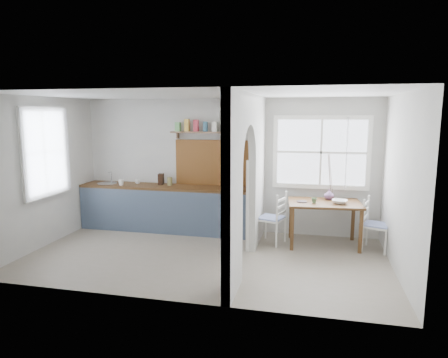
% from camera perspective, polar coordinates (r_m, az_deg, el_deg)
% --- Properties ---
extents(floor, '(5.80, 3.20, 0.01)m').
position_cam_1_polar(floor, '(6.64, -2.72, -11.02)').
color(floor, gray).
rests_on(floor, ground).
extents(ceiling, '(5.80, 3.20, 0.01)m').
position_cam_1_polar(ceiling, '(6.23, -2.91, 12.01)').
color(ceiling, silver).
rests_on(ceiling, walls).
extents(walls, '(5.81, 3.21, 2.60)m').
position_cam_1_polar(walls, '(6.31, -2.81, 0.12)').
color(walls, silver).
rests_on(walls, floor).
extents(partition, '(0.12, 3.20, 2.60)m').
position_cam_1_polar(partition, '(6.19, 3.57, 1.36)').
color(partition, silver).
rests_on(partition, floor).
extents(kitchen_window, '(0.10, 1.16, 1.50)m').
position_cam_1_polar(kitchen_window, '(7.56, -24.34, 3.51)').
color(kitchen_window, white).
rests_on(kitchen_window, walls).
extents(nook_window, '(1.76, 0.10, 1.30)m').
position_cam_1_polar(nook_window, '(7.59, 13.69, 3.71)').
color(nook_window, white).
rests_on(nook_window, walls).
extents(counter, '(3.50, 0.60, 0.90)m').
position_cam_1_polar(counter, '(8.06, -7.99, -4.05)').
color(counter, brown).
rests_on(counter, floor).
extents(sink, '(0.40, 0.40, 0.02)m').
position_cam_1_polar(sink, '(8.49, -16.35, -0.67)').
color(sink, '#BABCC0').
rests_on(sink, counter).
extents(backsplash, '(1.65, 0.03, 0.90)m').
position_cam_1_polar(backsplash, '(7.86, -1.16, 2.32)').
color(backsplash, brown).
rests_on(backsplash, walls).
extents(shelf, '(1.75, 0.20, 0.21)m').
position_cam_1_polar(shelf, '(7.72, -1.33, 7.10)').
color(shelf, '#87654C').
rests_on(shelf, walls).
extents(pendant_lamp, '(0.26, 0.26, 0.16)m').
position_cam_1_polar(pendant_lamp, '(7.32, 0.73, 5.98)').
color(pendant_lamp, beige).
rests_on(pendant_lamp, ceiling).
extents(utensil_rail, '(0.02, 0.50, 0.02)m').
position_cam_1_polar(utensil_rail, '(7.03, 3.96, 2.30)').
color(utensil_rail, '#BABCC0').
rests_on(utensil_rail, partition).
extents(dining_table, '(1.31, 0.94, 0.78)m').
position_cam_1_polar(dining_table, '(7.30, 14.06, -6.20)').
color(dining_table, brown).
rests_on(dining_table, floor).
extents(chair_left, '(0.54, 0.54, 0.94)m').
position_cam_1_polar(chair_left, '(7.22, 6.75, -5.50)').
color(chair_left, white).
rests_on(chair_left, floor).
extents(chair_right, '(0.52, 0.52, 0.90)m').
position_cam_1_polar(chair_right, '(7.27, 20.96, -6.10)').
color(chair_right, white).
rests_on(chair_right, floor).
extents(kettle, '(0.24, 0.22, 0.23)m').
position_cam_1_polar(kettle, '(7.45, 1.37, -0.65)').
color(kettle, white).
rests_on(kettle, counter).
extents(mug_a, '(0.15, 0.15, 0.11)m').
position_cam_1_polar(mug_a, '(8.17, -14.49, -0.50)').
color(mug_a, white).
rests_on(mug_a, counter).
extents(mug_b, '(0.13, 0.13, 0.09)m').
position_cam_1_polar(mug_b, '(8.28, -12.24, -0.38)').
color(mug_b, white).
rests_on(mug_b, counter).
extents(knife_block, '(0.12, 0.15, 0.22)m').
position_cam_1_polar(knife_block, '(8.10, -8.99, -0.01)').
color(knife_block, black).
rests_on(knife_block, counter).
extents(jar, '(0.13, 0.13, 0.16)m').
position_cam_1_polar(jar, '(7.99, -7.76, -0.32)').
color(jar, olive).
rests_on(jar, counter).
extents(towel_magenta, '(0.02, 0.03, 0.52)m').
position_cam_1_polar(towel_magenta, '(7.35, 3.73, -6.74)').
color(towel_magenta, '#DC248C').
rests_on(towel_magenta, counter).
extents(towel_orange, '(0.02, 0.03, 0.44)m').
position_cam_1_polar(towel_orange, '(7.31, 3.66, -7.04)').
color(towel_orange, orange).
rests_on(towel_orange, counter).
extents(bowl, '(0.30, 0.30, 0.06)m').
position_cam_1_polar(bowl, '(7.16, 16.19, -3.12)').
color(bowl, white).
rests_on(bowl, dining_table).
extents(table_cup, '(0.13, 0.13, 0.09)m').
position_cam_1_polar(table_cup, '(7.08, 12.75, -3.01)').
color(table_cup, '#5D885B').
rests_on(table_cup, dining_table).
extents(plate, '(0.23, 0.23, 0.02)m').
position_cam_1_polar(plate, '(7.13, 11.07, -3.18)').
color(plate, '#332829').
rests_on(plate, dining_table).
extents(vase, '(0.19, 0.19, 0.18)m').
position_cam_1_polar(vase, '(7.43, 14.77, -2.15)').
color(vase, '#6D4A78').
rests_on(vase, dining_table).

